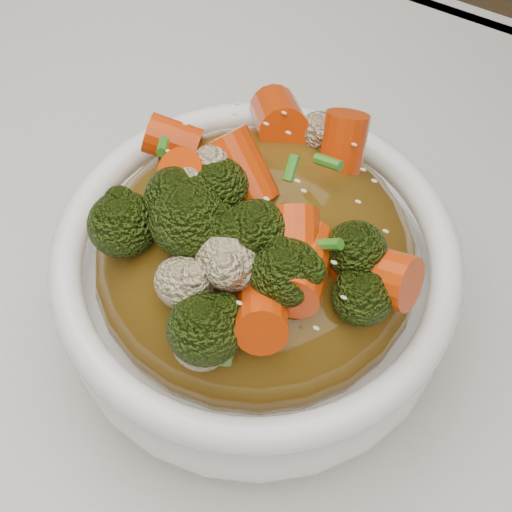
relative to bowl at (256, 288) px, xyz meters
The scene contains 8 objects.
tablecloth 0.09m from the bowl, 129.67° to the right, with size 1.20×0.80×0.04m, color silver.
bowl is the anchor object (origin of this frame).
sauce_base 0.03m from the bowl, ahead, with size 0.18×0.18×0.10m, color #5A3D0F.
carrots 0.10m from the bowl, ahead, with size 0.18×0.18×0.05m, color #D33B06, non-canonical shape.
broccoli 0.09m from the bowl, ahead, with size 0.18×0.18×0.05m, color black, non-canonical shape.
cauliflower 0.09m from the bowl, ahead, with size 0.18×0.18×0.04m, color beige, non-canonical shape.
scallions 0.10m from the bowl, 90.00° to the right, with size 0.13×0.13×0.02m, color #2E771B, non-canonical shape.
sesame_seeds 0.10m from the bowl, ahead, with size 0.16×0.16×0.01m, color beige, non-canonical shape.
Camera 1 is at (0.16, -0.16, 1.18)m, focal length 55.00 mm.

